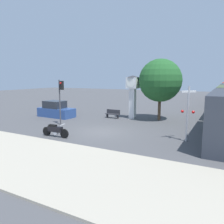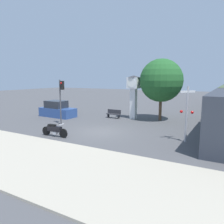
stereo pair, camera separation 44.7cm
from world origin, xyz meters
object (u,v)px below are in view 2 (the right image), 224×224
motorcycle (54,130)px  railroad_crossing_signal (187,112)px  clock_tower (134,90)px  bench (114,114)px  street_tree (161,80)px  parked_car (57,110)px  traffic_light (61,94)px

motorcycle → railroad_crossing_signal: bearing=17.7°
motorcycle → clock_tower: (2.21, 9.47, 2.56)m
motorcycle → clock_tower: 10.06m
motorcycle → bench: 8.75m
railroad_crossing_signal → bench: railroad_crossing_signal is taller
clock_tower → street_tree: 2.99m
motorcycle → parked_car: size_ratio=0.54×
railroad_crossing_signal → bench: (-8.56, 5.44, -1.57)m
clock_tower → railroad_crossing_signal: 9.06m
street_tree → bench: street_tree is taller
railroad_crossing_signal → street_tree: size_ratio=0.61×
clock_tower → railroad_crossing_signal: size_ratio=1.21×
clock_tower → traffic_light: bearing=-127.7°
traffic_light → street_tree: street_tree is taller
traffic_light → clock_tower: bearing=52.3°
clock_tower → bench: bearing=-160.0°
bench → railroad_crossing_signal: bearing=-32.4°
parked_car → traffic_light: bearing=-38.7°
clock_tower → traffic_light: size_ratio=1.10×
traffic_light → parked_car: traffic_light is taller
motorcycle → bench: bearing=85.6°
motorcycle → street_tree: 11.71m
clock_tower → bench: (-1.99, -0.72, -2.56)m
clock_tower → street_tree: street_tree is taller
parked_car → clock_tower: bearing=23.5°
motorcycle → railroad_crossing_signal: (8.79, 3.31, 1.58)m
parked_car → street_tree: bearing=20.9°
traffic_light → parked_car: (-3.34, 2.94, -2.11)m
railroad_crossing_signal → street_tree: 7.93m
bench → parked_car: 6.40m
parked_car → railroad_crossing_signal: bearing=-9.5°
bench → parked_car: bearing=-158.8°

